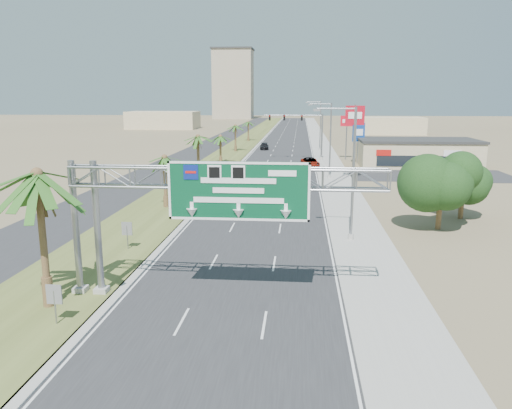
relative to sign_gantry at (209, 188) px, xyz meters
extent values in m
cube|color=#28282B|center=(1.06, 100.07, -6.05)|extent=(12.00, 300.00, 0.02)
cube|color=#9E9B93|center=(9.56, 100.07, -6.01)|extent=(4.00, 300.00, 0.10)
cube|color=#505A27|center=(-8.94, 100.07, -6.00)|extent=(7.00, 300.00, 0.12)
cube|color=#28282B|center=(-15.94, 100.07, -6.05)|extent=(8.00, 300.00, 0.02)
cylinder|color=gray|center=(-6.14, 0.07, -2.36)|extent=(0.36, 0.36, 7.40)
cylinder|color=gray|center=(-7.34, 0.07, -2.36)|extent=(0.36, 0.36, 7.40)
cube|color=#9E9B93|center=(-6.14, 0.07, -5.86)|extent=(0.70, 0.70, 0.40)
cube|color=#9E9B93|center=(-7.34, 0.07, -5.86)|extent=(0.70, 0.70, 0.40)
cube|color=#074427|center=(1.56, -0.41, -0.06)|extent=(7.20, 0.12, 3.00)
cube|color=navy|center=(-0.84, -0.49, 0.89)|extent=(0.75, 0.03, 0.75)
cone|color=white|center=(1.56, -0.49, -1.21)|extent=(0.56, 0.56, 0.45)
cylinder|color=brown|center=(-8.14, -1.93, -2.56)|extent=(0.36, 0.36, 7.00)
cylinder|color=brown|center=(-8.14, -1.93, -5.22)|extent=(0.54, 0.54, 1.68)
cylinder|color=brown|center=(-8.44, 22.07, -3.56)|extent=(0.36, 0.36, 5.00)
cylinder|color=brown|center=(-8.44, 22.07, -5.46)|extent=(0.54, 0.54, 1.20)
cylinder|color=brown|center=(-8.44, 38.07, -3.16)|extent=(0.36, 0.36, 5.80)
cylinder|color=brown|center=(-8.44, 38.07, -5.36)|extent=(0.54, 0.54, 1.39)
cylinder|color=brown|center=(-8.44, 56.07, -3.81)|extent=(0.36, 0.36, 4.50)
cylinder|color=brown|center=(-8.44, 56.07, -5.52)|extent=(0.54, 0.54, 1.08)
cylinder|color=brown|center=(-8.44, 75.07, -3.46)|extent=(0.36, 0.36, 5.20)
cylinder|color=brown|center=(-8.44, 75.07, -5.43)|extent=(0.54, 0.54, 1.25)
cylinder|color=brown|center=(-8.44, 100.07, -3.66)|extent=(0.36, 0.36, 4.80)
cylinder|color=brown|center=(-8.44, 100.07, -5.48)|extent=(0.54, 0.54, 1.15)
cylinder|color=gray|center=(8.56, 12.07, -1.06)|extent=(0.20, 0.20, 10.00)
cylinder|color=gray|center=(7.16, 12.07, 3.79)|extent=(2.80, 0.12, 0.12)
cube|color=slate|center=(5.76, 12.07, 3.69)|extent=(0.50, 0.22, 0.18)
cylinder|color=#9E9B93|center=(8.56, 12.07, -5.81)|extent=(0.44, 0.44, 0.50)
cylinder|color=gray|center=(8.56, 42.07, -1.06)|extent=(0.20, 0.20, 10.00)
cylinder|color=gray|center=(7.16, 42.07, 3.79)|extent=(2.80, 0.12, 0.12)
cube|color=slate|center=(5.76, 42.07, 3.69)|extent=(0.50, 0.22, 0.18)
cylinder|color=#9E9B93|center=(8.56, 42.07, -5.81)|extent=(0.44, 0.44, 0.50)
cylinder|color=gray|center=(8.56, 78.07, -1.06)|extent=(0.20, 0.20, 10.00)
cylinder|color=gray|center=(7.16, 78.07, 3.79)|extent=(2.80, 0.12, 0.12)
cube|color=slate|center=(5.76, 78.07, 3.69)|extent=(0.50, 0.22, 0.18)
cylinder|color=#9E9B93|center=(8.56, 78.07, -5.81)|extent=(0.44, 0.44, 0.50)
cylinder|color=gray|center=(8.26, 62.07, -2.06)|extent=(0.28, 0.28, 8.00)
cylinder|color=gray|center=(3.26, 62.07, 1.64)|extent=(10.00, 0.18, 0.18)
cube|color=black|center=(4.76, 61.87, 1.24)|extent=(0.32, 0.18, 0.95)
cube|color=black|center=(1.76, 61.87, 1.24)|extent=(0.32, 0.18, 0.95)
cube|color=black|center=(-0.74, 61.87, 1.24)|extent=(0.32, 0.18, 0.95)
sphere|color=red|center=(4.76, 61.75, 1.54)|extent=(0.22, 0.22, 0.22)
imported|color=black|center=(8.26, 62.07, 0.94)|extent=(0.16, 0.16, 0.60)
cylinder|color=#9E9B93|center=(8.26, 62.07, -5.76)|extent=(0.56, 0.56, 0.60)
cube|color=tan|center=(23.06, 56.07, -4.06)|extent=(18.00, 10.00, 4.00)
cylinder|color=brown|center=(16.06, 16.07, -4.11)|extent=(0.44, 0.44, 3.90)
sphere|color=black|center=(16.06, 16.07, -1.51)|extent=(4.50, 4.50, 4.50)
cylinder|color=brown|center=(19.06, 20.07, -4.41)|extent=(0.44, 0.44, 3.30)
sphere|color=black|center=(19.06, 20.07, -2.21)|extent=(3.50, 3.50, 3.50)
cylinder|color=gray|center=(-6.74, -3.93, -5.16)|extent=(0.08, 0.08, 1.80)
cube|color=slate|center=(-6.74, -3.93, -4.46)|extent=(0.75, 0.06, 0.95)
cylinder|color=gray|center=(-7.44, 8.07, -5.16)|extent=(0.08, 0.08, 1.80)
cube|color=slate|center=(-7.44, 8.07, -4.46)|extent=(0.75, 0.06, 0.95)
cube|color=tan|center=(-30.94, 240.07, 11.44)|extent=(20.00, 16.00, 35.00)
cube|color=tan|center=(-43.94, 150.07, -3.06)|extent=(24.00, 14.00, 6.00)
cube|color=tan|center=(31.06, 130.07, -3.56)|extent=(20.00, 12.00, 5.00)
imported|color=black|center=(-0.94, 22.27, -5.28)|extent=(2.24, 4.73, 1.56)
imported|color=maroon|center=(2.42, 43.66, -5.35)|extent=(1.77, 4.39, 1.42)
imported|color=gray|center=(6.17, 52.56, -5.30)|extent=(3.07, 5.70, 1.52)
imported|color=black|center=(-2.97, 79.99, -5.42)|extent=(2.12, 4.53, 1.28)
cylinder|color=gray|center=(11.41, 39.75, -1.12)|extent=(0.20, 0.20, 9.87)
cube|color=#B00E1E|center=(11.41, 39.75, 2.41)|extent=(2.41, 0.44, 2.40)
cube|color=white|center=(11.41, 39.57, 2.41)|extent=(1.68, 0.14, 0.84)
cylinder|color=gray|center=(14.06, 58.38, -2.64)|extent=(0.20, 0.20, 6.84)
cube|color=navy|center=(14.06, 58.38, -0.92)|extent=(2.02, 0.62, 3.00)
cube|color=white|center=(14.06, 58.20, -0.92)|extent=(1.39, 0.26, 1.05)
cylinder|color=gray|center=(12.58, 63.65, -2.15)|extent=(0.20, 0.20, 7.82)
cube|color=red|center=(12.58, 63.65, 0.66)|extent=(2.22, 0.51, 1.80)
cube|color=white|center=(12.58, 63.47, 0.66)|extent=(1.54, 0.19, 0.63)
camera|label=1|loc=(4.64, -24.92, 4.53)|focal=35.00mm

